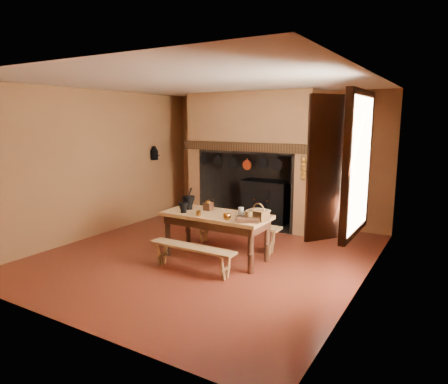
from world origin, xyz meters
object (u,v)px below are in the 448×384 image
at_px(iron_range, 267,201).
at_px(work_table, 216,221).
at_px(wicker_basket, 258,215).
at_px(bench_front, 192,253).
at_px(coffee_grinder, 208,206).
at_px(mixing_bowl, 258,213).

xyz_separation_m(iron_range, work_table, (0.27, -2.53, 0.15)).
xyz_separation_m(iron_range, wicker_basket, (1.04, -2.57, 0.35)).
bearing_deg(wicker_basket, bench_front, -126.62).
height_order(bench_front, coffee_grinder, coffee_grinder).
height_order(work_table, bench_front, work_table).
xyz_separation_m(coffee_grinder, mixing_bowl, (0.88, 0.07, -0.03)).
distance_m(iron_range, bench_front, 3.22).
relative_size(bench_front, mixing_bowl, 3.97).
relative_size(coffee_grinder, wicker_basket, 0.63).
distance_m(coffee_grinder, mixing_bowl, 0.89).
bearing_deg(wicker_basket, iron_range, 125.66).
bearing_deg(mixing_bowl, iron_range, 111.56).
distance_m(iron_range, wicker_basket, 2.79).
height_order(bench_front, mixing_bowl, mixing_bowl).
xyz_separation_m(coffee_grinder, wicker_basket, (1.01, -0.17, 0.01)).
distance_m(work_table, wicker_basket, 0.79).
xyz_separation_m(iron_range, coffee_grinder, (0.04, -2.39, 0.34)).
height_order(iron_range, mixing_bowl, iron_range).
height_order(work_table, wicker_basket, wicker_basket).
relative_size(work_table, mixing_bowl, 4.90).
bearing_deg(bench_front, coffee_grinder, 106.36).
distance_m(mixing_bowl, wicker_basket, 0.28).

